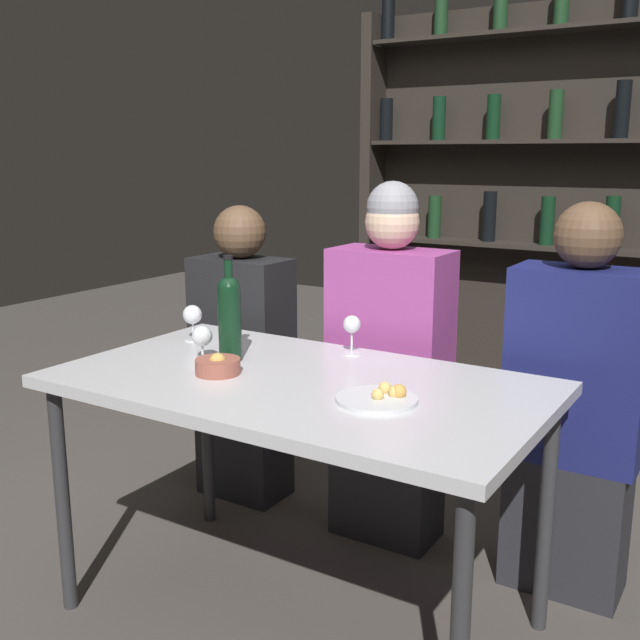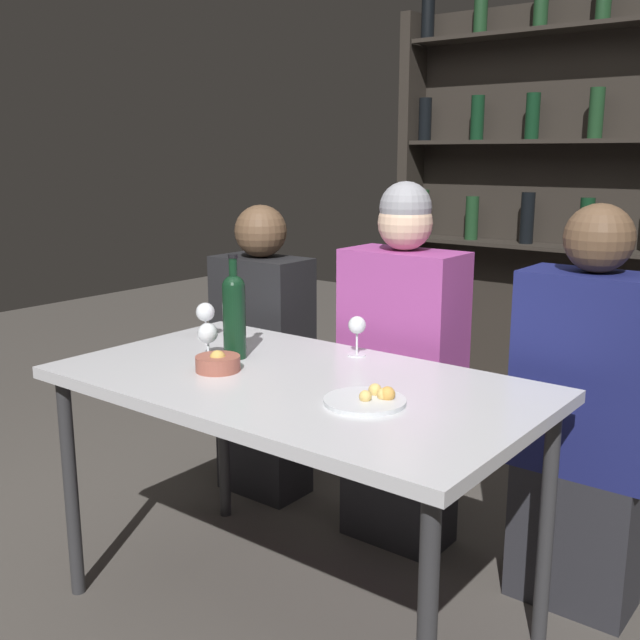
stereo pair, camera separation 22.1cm
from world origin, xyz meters
name	(u,v)px [view 1 (the left image)]	position (x,y,z in m)	size (l,w,h in m)	color
ground_plane	(300,616)	(0.00, 0.00, 0.00)	(10.00, 10.00, 0.00)	#47423D
dining_table	(298,400)	(0.00, 0.00, 0.70)	(1.41, 0.80, 0.77)	silver
wine_rack_wall	(522,203)	(0.00, 2.04, 1.16)	(1.71, 0.21, 2.23)	#28231E
wine_bottle	(229,314)	(-0.29, 0.05, 0.92)	(0.07, 0.07, 0.33)	black
wine_glass_0	(202,337)	(-0.36, 0.01, 0.84)	(0.06, 0.06, 0.11)	silver
wine_glass_1	(192,316)	(-0.56, 0.19, 0.85)	(0.07, 0.07, 0.12)	silver
wine_glass_2	(352,327)	(0.00, 0.31, 0.86)	(0.06, 0.06, 0.13)	silver
food_plate_0	(380,397)	(0.29, -0.05, 0.78)	(0.22, 0.22, 0.04)	silver
snack_bowl	(218,366)	(-0.23, -0.08, 0.79)	(0.13, 0.13, 0.06)	#995142
seated_person_left	(243,362)	(-0.67, 0.61, 0.57)	(0.39, 0.22, 1.20)	#26262B
seated_person_center	(389,374)	(-0.01, 0.61, 0.63)	(0.42, 0.22, 1.31)	#26262B
seated_person_right	(574,415)	(0.64, 0.61, 0.59)	(0.41, 0.22, 1.26)	#26262B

